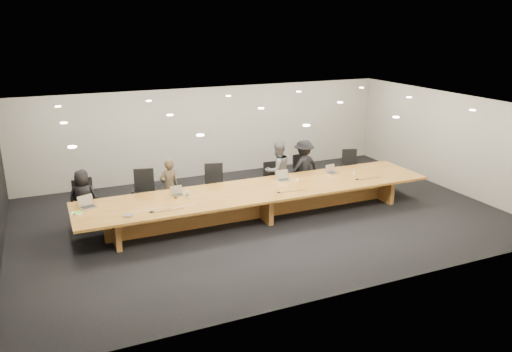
{
  "coord_description": "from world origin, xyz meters",
  "views": [
    {
      "loc": [
        -4.82,
        -10.72,
        4.76
      ],
      "look_at": [
        0.0,
        0.3,
        1.0
      ],
      "focal_mm": 35.0,
      "sensor_mm": 36.0,
      "label": 1
    }
  ],
  "objects_px": {
    "laptop_e": "(333,169)",
    "mic_right": "(357,179)",
    "conference_table": "(261,198)",
    "laptop_a": "(88,202)",
    "chair_left": "(145,193)",
    "paper_cup_near": "(298,181)",
    "laptop_b": "(178,191)",
    "chair_far_left": "(87,203)",
    "laptop_d": "(284,176)",
    "chair_right": "(304,173)",
    "paper_cup_far": "(354,174)",
    "chair_mid_left": "(215,186)",
    "person_d": "(304,167)",
    "chair_far_right": "(351,168)",
    "chair_mid_right": "(273,180)",
    "av_box": "(128,216)",
    "amber_mug": "(176,197)",
    "person_c": "(278,170)",
    "person_a": "(83,198)",
    "mic_left": "(152,212)",
    "water_bottle": "(187,195)",
    "person_b": "(169,186)",
    "mic_center": "(279,192)"
  },
  "relations": [
    {
      "from": "person_a",
      "to": "av_box",
      "type": "bearing_deg",
      "value": 130.42
    },
    {
      "from": "conference_table",
      "to": "person_d",
      "type": "bearing_deg",
      "value": 33.19
    },
    {
      "from": "paper_cup_near",
      "to": "paper_cup_far",
      "type": "bearing_deg",
      "value": -2.34
    },
    {
      "from": "laptop_b",
      "to": "mic_right",
      "type": "bearing_deg",
      "value": -13.26
    },
    {
      "from": "person_d",
      "to": "mic_center",
      "type": "height_order",
      "value": "person_d"
    },
    {
      "from": "amber_mug",
      "to": "chair_far_left",
      "type": "bearing_deg",
      "value": 151.96
    },
    {
      "from": "av_box",
      "to": "chair_far_right",
      "type": "bearing_deg",
      "value": 36.49
    },
    {
      "from": "person_c",
      "to": "laptop_d",
      "type": "height_order",
      "value": "person_c"
    },
    {
      "from": "chair_far_left",
      "to": "laptop_d",
      "type": "xyz_separation_m",
      "value": [
        4.86,
        -0.79,
        0.3
      ]
    },
    {
      "from": "mic_left",
      "to": "person_a",
      "type": "bearing_deg",
      "value": 126.95
    },
    {
      "from": "amber_mug",
      "to": "laptop_d",
      "type": "bearing_deg",
      "value": 4.45
    },
    {
      "from": "laptop_e",
      "to": "mic_right",
      "type": "bearing_deg",
      "value": -79.5
    },
    {
      "from": "person_d",
      "to": "mic_right",
      "type": "height_order",
      "value": "person_d"
    },
    {
      "from": "conference_table",
      "to": "chair_mid_right",
      "type": "xyz_separation_m",
      "value": [
        0.94,
        1.27,
        -0.02
      ]
    },
    {
      "from": "person_d",
      "to": "laptop_d",
      "type": "xyz_separation_m",
      "value": [
        -1.07,
        -0.86,
        0.11
      ]
    },
    {
      "from": "laptop_e",
      "to": "paper_cup_far",
      "type": "distance_m",
      "value": 0.58
    },
    {
      "from": "chair_mid_right",
      "to": "person_d",
      "type": "bearing_deg",
      "value": 0.37
    },
    {
      "from": "conference_table",
      "to": "laptop_a",
      "type": "relative_size",
      "value": 25.7
    },
    {
      "from": "person_d",
      "to": "amber_mug",
      "type": "bearing_deg",
      "value": 4.14
    },
    {
      "from": "paper_cup_near",
      "to": "mic_left",
      "type": "height_order",
      "value": "paper_cup_near"
    },
    {
      "from": "chair_right",
      "to": "mic_right",
      "type": "xyz_separation_m",
      "value": [
        0.7,
        -1.63,
        0.21
      ]
    },
    {
      "from": "paper_cup_far",
      "to": "av_box",
      "type": "height_order",
      "value": "paper_cup_far"
    },
    {
      "from": "conference_table",
      "to": "paper_cup_far",
      "type": "distance_m",
      "value": 2.8
    },
    {
      "from": "chair_far_right",
      "to": "mic_right",
      "type": "relative_size",
      "value": 9.78
    },
    {
      "from": "person_d",
      "to": "water_bottle",
      "type": "height_order",
      "value": "person_d"
    },
    {
      "from": "person_d",
      "to": "paper_cup_far",
      "type": "relative_size",
      "value": 18.45
    },
    {
      "from": "av_box",
      "to": "chair_far_left",
      "type": "bearing_deg",
      "value": 133.81
    },
    {
      "from": "chair_far_right",
      "to": "mic_right",
      "type": "xyz_separation_m",
      "value": [
        -0.92,
        -1.62,
        0.23
      ]
    },
    {
      "from": "chair_far_left",
      "to": "laptop_e",
      "type": "distance_m",
      "value": 6.44
    },
    {
      "from": "chair_left",
      "to": "paper_cup_near",
      "type": "distance_m",
      "value": 3.92
    },
    {
      "from": "chair_far_left",
      "to": "laptop_a",
      "type": "height_order",
      "value": "chair_far_left"
    },
    {
      "from": "chair_mid_left",
      "to": "mic_center",
      "type": "height_order",
      "value": "chair_mid_left"
    },
    {
      "from": "chair_left",
      "to": "chair_mid_right",
      "type": "relative_size",
      "value": 1.21
    },
    {
      "from": "person_a",
      "to": "laptop_a",
      "type": "distance_m",
      "value": 0.86
    },
    {
      "from": "chair_far_left",
      "to": "person_c",
      "type": "distance_m",
      "value": 5.06
    },
    {
      "from": "chair_far_left",
      "to": "person_b",
      "type": "height_order",
      "value": "person_b"
    },
    {
      "from": "av_box",
      "to": "chair_mid_left",
      "type": "bearing_deg",
      "value": 55.36
    },
    {
      "from": "chair_far_right",
      "to": "laptop_a",
      "type": "distance_m",
      "value": 7.7
    },
    {
      "from": "chair_far_right",
      "to": "paper_cup_near",
      "type": "relative_size",
      "value": 12.23
    },
    {
      "from": "conference_table",
      "to": "person_d",
      "type": "distance_m",
      "value": 2.28
    },
    {
      "from": "chair_right",
      "to": "chair_mid_left",
      "type": "bearing_deg",
      "value": 176.31
    },
    {
      "from": "conference_table",
      "to": "amber_mug",
      "type": "xyz_separation_m",
      "value": [
        -2.12,
        0.15,
        0.27
      ]
    },
    {
      "from": "chair_mid_left",
      "to": "mic_left",
      "type": "height_order",
      "value": "chair_mid_left"
    },
    {
      "from": "water_bottle",
      "to": "mic_right",
      "type": "xyz_separation_m",
      "value": [
        4.51,
        -0.37,
        -0.08
      ]
    },
    {
      "from": "chair_mid_right",
      "to": "mic_right",
      "type": "xyz_separation_m",
      "value": [
        1.69,
        -1.6,
        0.27
      ]
    },
    {
      "from": "chair_far_right",
      "to": "paper_cup_far",
      "type": "xyz_separation_m",
      "value": [
        -0.76,
        -1.25,
        0.25
      ]
    },
    {
      "from": "conference_table",
      "to": "person_d",
      "type": "xyz_separation_m",
      "value": [
        1.89,
        1.24,
        0.25
      ]
    },
    {
      "from": "laptop_b",
      "to": "chair_far_right",
      "type": "bearing_deg",
      "value": 4.57
    },
    {
      "from": "chair_mid_right",
      "to": "laptop_b",
      "type": "height_order",
      "value": "chair_mid_right"
    },
    {
      "from": "laptop_e",
      "to": "mic_right",
      "type": "relative_size",
      "value": 2.74
    }
  ]
}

